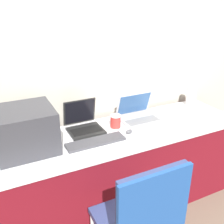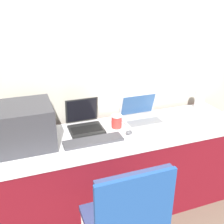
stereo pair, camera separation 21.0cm
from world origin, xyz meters
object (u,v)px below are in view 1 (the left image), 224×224
(laptop_left, at_px, (84,124))
(laptop_right, at_px, (139,114))
(mouse, at_px, (129,132))
(metal_pitcher, at_px, (191,96))
(chair, at_px, (143,219))
(external_keyboard, at_px, (96,142))
(coffee_cup, at_px, (116,121))
(printer, at_px, (25,128))

(laptop_left, height_order, laptop_right, laptop_left)
(mouse, xyz_separation_m, metal_pitcher, (0.87, 0.25, 0.09))
(mouse, height_order, chair, chair)
(external_keyboard, relative_size, chair, 0.47)
(external_keyboard, distance_m, metal_pitcher, 1.21)
(external_keyboard, xyz_separation_m, mouse, (0.31, 0.02, 0.01))
(laptop_right, height_order, metal_pitcher, metal_pitcher)
(laptop_right, bearing_deg, coffee_cup, -170.86)
(coffee_cup, relative_size, metal_pitcher, 0.47)
(printer, xyz_separation_m, metal_pitcher, (1.66, 0.13, -0.06))
(printer, bearing_deg, coffee_cup, 2.53)
(laptop_right, bearing_deg, printer, -175.74)
(laptop_left, xyz_separation_m, chair, (-0.01, -0.95, -0.18))
(laptop_left, relative_size, coffee_cup, 2.53)
(chair, bearing_deg, laptop_right, 59.92)
(laptop_left, xyz_separation_m, metal_pitcher, (1.18, 0.02, 0.05))
(laptop_right, relative_size, coffee_cup, 3.12)
(laptop_right, distance_m, mouse, 0.29)
(printer, distance_m, coffee_cup, 0.75)
(laptop_left, bearing_deg, laptop_right, -4.45)
(external_keyboard, bearing_deg, laptop_right, 22.61)
(laptop_right, xyz_separation_m, metal_pitcher, (0.66, 0.06, 0.06))
(laptop_left, distance_m, external_keyboard, 0.26)
(laptop_left, bearing_deg, coffee_cup, -17.55)
(printer, relative_size, coffee_cup, 3.70)
(external_keyboard, distance_m, chair, 0.71)
(laptop_right, height_order, external_keyboard, laptop_right)
(mouse, relative_size, metal_pitcher, 0.24)
(printer, distance_m, laptop_left, 0.51)
(laptop_left, bearing_deg, mouse, -37.17)
(printer, bearing_deg, chair, -60.51)
(metal_pitcher, distance_m, chair, 1.55)
(laptop_left, bearing_deg, chair, -90.49)
(printer, bearing_deg, laptop_right, 4.26)
(laptop_left, height_order, chair, chair)
(coffee_cup, distance_m, mouse, 0.16)
(external_keyboard, bearing_deg, chair, -90.76)
(metal_pitcher, bearing_deg, chair, -140.73)
(printer, relative_size, laptop_left, 1.46)
(coffee_cup, xyz_separation_m, chair, (-0.27, -0.87, -0.19))
(printer, height_order, mouse, printer)
(mouse, bearing_deg, external_keyboard, -175.84)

